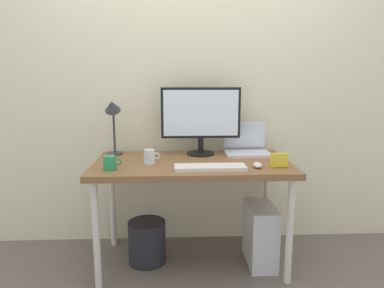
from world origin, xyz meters
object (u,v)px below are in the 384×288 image
object	(u,v)px
glass_cup	(150,157)
coffee_mug	(110,163)
desk_lamp	(113,114)
monitor	(201,117)
desk	(192,171)
wastebasket	(147,242)
keyboard	(210,167)
mouse	(257,165)
computer_tower	(260,234)
photo_frame	(280,160)
laptop	(246,146)

from	to	relation	value
glass_cup	coffee_mug	bearing A→B (deg)	-148.14
desk_lamp	monitor	bearing A→B (deg)	-0.05
desk	wastebasket	xyz separation A→B (m)	(-0.32, 0.01, -0.51)
coffee_mug	glass_cup	size ratio (longest dim) A/B	1.05
monitor	desk_lamp	world-z (taller)	monitor
desk	keyboard	size ratio (longest dim) A/B	2.97
glass_cup	mouse	bearing A→B (deg)	-11.07
computer_tower	monitor	bearing A→B (deg)	147.57
glass_cup	keyboard	bearing A→B (deg)	-22.68
photo_frame	computer_tower	size ratio (longest dim) A/B	0.26
monitor	wastebasket	world-z (taller)	monitor
monitor	photo_frame	distance (m)	0.66
computer_tower	keyboard	bearing A→B (deg)	-154.82
glass_cup	wastebasket	xyz separation A→B (m)	(-0.04, 0.06, -0.63)
monitor	wastebasket	distance (m)	0.96
desk	mouse	world-z (taller)	mouse
laptop	photo_frame	xyz separation A→B (m)	(0.12, -0.43, -0.01)
coffee_mug	keyboard	bearing A→B (deg)	-1.49
desk_lamp	mouse	distance (m)	1.07
photo_frame	desk	bearing A→B (deg)	160.44
desk	glass_cup	bearing A→B (deg)	-169.61
keyboard	glass_cup	size ratio (longest dim) A/B	4.10
computer_tower	wastebasket	size ratio (longest dim) A/B	1.40
laptop	coffee_mug	distance (m)	1.02
wastebasket	keyboard	bearing A→B (deg)	-27.89
monitor	computer_tower	size ratio (longest dim) A/B	1.36
coffee_mug	glass_cup	xyz separation A→B (m)	(0.23, 0.14, 0.00)
keyboard	glass_cup	bearing A→B (deg)	157.32
laptop	glass_cup	world-z (taller)	laptop
mouse	computer_tower	size ratio (longest dim) A/B	0.21
keyboard	coffee_mug	xyz separation A→B (m)	(-0.61, 0.02, 0.03)
monitor	computer_tower	bearing A→B (deg)	-32.43
desk	keyboard	world-z (taller)	keyboard
desk	monitor	size ratio (longest dim) A/B	2.29
computer_tower	wastebasket	bearing A→B (deg)	176.64
laptop	glass_cup	size ratio (longest dim) A/B	2.98
desk	photo_frame	size ratio (longest dim) A/B	11.89
laptop	glass_cup	xyz separation A→B (m)	(-0.69, -0.29, -0.01)
coffee_mug	computer_tower	distance (m)	1.14
mouse	photo_frame	distance (m)	0.14
monitor	desk	bearing A→B (deg)	-108.58
computer_tower	wastebasket	distance (m)	0.79
desk	monitor	bearing A→B (deg)	71.42
desk	laptop	xyz separation A→B (m)	(0.41, 0.23, 0.12)
monitor	desk_lamp	bearing A→B (deg)	179.95
mouse	wastebasket	distance (m)	0.95
keyboard	coffee_mug	distance (m)	0.61
laptop	keyboard	distance (m)	0.55
monitor	desk_lamp	size ratio (longest dim) A/B	1.35
desk_lamp	mouse	bearing A→B (deg)	-22.88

